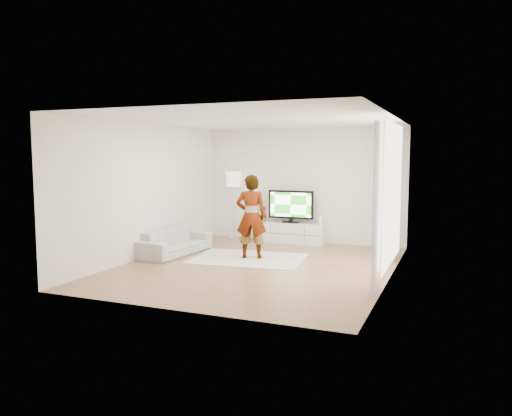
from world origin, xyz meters
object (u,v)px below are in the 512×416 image
at_px(floor_lamp, 234,182).
at_px(television, 291,205).
at_px(player, 251,216).
at_px(media_console, 290,233).
at_px(sofa, 175,242).
at_px(rug, 248,258).

bearing_deg(floor_lamp, television, 3.52).
relative_size(player, floor_lamp, 1.01).
relative_size(media_console, sofa, 0.92).
xyz_separation_m(media_console, television, (0.00, 0.03, 0.67)).
distance_m(media_console, floor_lamp, 1.94).
distance_m(television, sofa, 3.08).
relative_size(sofa, floor_lamp, 1.09).
bearing_deg(sofa, floor_lamp, -4.34).
distance_m(television, rug, 2.40).
bearing_deg(sofa, media_console, -33.94).
bearing_deg(floor_lamp, sofa, -98.70).
xyz_separation_m(rug, sofa, (-1.65, -0.16, 0.27)).
relative_size(television, sofa, 0.61).
xyz_separation_m(sofa, floor_lamp, (0.35, 2.28, 1.19)).
height_order(media_console, television, television).
height_order(television, player, player).
xyz_separation_m(media_console, player, (-0.15, -2.13, 0.64)).
bearing_deg(floor_lamp, media_console, 2.47).
xyz_separation_m(media_console, floor_lamp, (-1.50, -0.06, 1.22)).
bearing_deg(player, sofa, -8.96).
bearing_deg(floor_lamp, rug, -58.52).
xyz_separation_m(rug, player, (0.05, 0.06, 0.87)).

